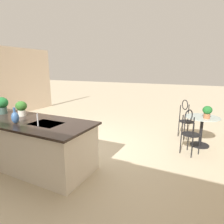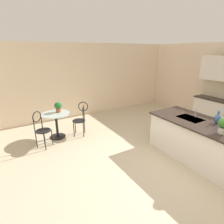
{
  "view_description": "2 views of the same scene",
  "coord_description": "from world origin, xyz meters",
  "px_view_note": "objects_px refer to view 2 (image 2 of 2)",
  "views": [
    {
      "loc": [
        -2.77,
        3.27,
        1.89
      ],
      "look_at": [
        -0.81,
        -0.7,
        0.87
      ],
      "focal_mm": 30.57,
      "sensor_mm": 36.0,
      "label": 1
    },
    {
      "loc": [
        2.22,
        -2.82,
        2.46
      ],
      "look_at": [
        -1.63,
        -0.49,
        0.91
      ],
      "focal_mm": 29.05,
      "sensor_mm": 36.0,
      "label": 2
    }
  ],
  "objects_px": {
    "chair_near_window": "(41,128)",
    "chair_by_island": "(81,117)",
    "bistro_table": "(57,123)",
    "potted_plant_on_table": "(58,106)",
    "potted_plant_counter_near": "(224,125)",
    "vase_on_counter": "(217,118)"
  },
  "relations": [
    {
      "from": "chair_by_island",
      "to": "vase_on_counter",
      "type": "xyz_separation_m",
      "value": [
        2.79,
        2.1,
        0.46
      ]
    },
    {
      "from": "chair_near_window",
      "to": "potted_plant_on_table",
      "type": "distance_m",
      "value": 0.85
    },
    {
      "from": "potted_plant_on_table",
      "to": "potted_plant_counter_near",
      "type": "bearing_deg",
      "value": 32.92
    },
    {
      "from": "potted_plant_on_table",
      "to": "potted_plant_counter_near",
      "type": "relative_size",
      "value": 0.95
    },
    {
      "from": "bistro_table",
      "to": "chair_by_island",
      "type": "relative_size",
      "value": 0.77
    },
    {
      "from": "potted_plant_counter_near",
      "to": "vase_on_counter",
      "type": "height_order",
      "value": "potted_plant_counter_near"
    },
    {
      "from": "bistro_table",
      "to": "potted_plant_counter_near",
      "type": "xyz_separation_m",
      "value": [
        3.36,
        2.34,
        0.65
      ]
    },
    {
      "from": "bistro_table",
      "to": "potted_plant_on_table",
      "type": "bearing_deg",
      "value": 127.23
    },
    {
      "from": "bistro_table",
      "to": "potted_plant_on_table",
      "type": "relative_size",
      "value": 2.7
    },
    {
      "from": "potted_plant_counter_near",
      "to": "vase_on_counter",
      "type": "distance_m",
      "value": 0.55
    },
    {
      "from": "chair_by_island",
      "to": "chair_near_window",
      "type": "bearing_deg",
      "value": -80.43
    },
    {
      "from": "potted_plant_on_table",
      "to": "vase_on_counter",
      "type": "height_order",
      "value": "vase_on_counter"
    },
    {
      "from": "chair_near_window",
      "to": "potted_plant_on_table",
      "type": "xyz_separation_m",
      "value": [
        -0.5,
        0.6,
        0.34
      ]
    },
    {
      "from": "bistro_table",
      "to": "vase_on_counter",
      "type": "xyz_separation_m",
      "value": [
        3.01,
        2.76,
        0.58
      ]
    },
    {
      "from": "chair_near_window",
      "to": "chair_by_island",
      "type": "relative_size",
      "value": 1.0
    },
    {
      "from": "chair_near_window",
      "to": "potted_plant_on_table",
      "type": "relative_size",
      "value": 3.52
    },
    {
      "from": "bistro_table",
      "to": "chair_near_window",
      "type": "bearing_deg",
      "value": -49.78
    },
    {
      "from": "chair_near_window",
      "to": "potted_plant_counter_near",
      "type": "relative_size",
      "value": 3.35
    },
    {
      "from": "chair_by_island",
      "to": "potted_plant_on_table",
      "type": "bearing_deg",
      "value": -119.23
    },
    {
      "from": "potted_plant_counter_near",
      "to": "vase_on_counter",
      "type": "bearing_deg",
      "value": 129.88
    },
    {
      "from": "potted_plant_on_table",
      "to": "potted_plant_counter_near",
      "type": "height_order",
      "value": "potted_plant_counter_near"
    },
    {
      "from": "chair_by_island",
      "to": "potted_plant_on_table",
      "type": "distance_m",
      "value": 0.71
    }
  ]
}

